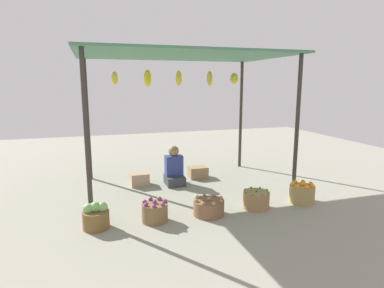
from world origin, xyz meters
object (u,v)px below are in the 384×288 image
Objects in this scene: wooden_crate_stacked_rear at (198,172)px; vendor_person at (174,170)px; wooden_crate_near_vendor at (140,179)px; basket_green_chilies at (256,200)px; basket_oranges at (302,194)px; basket_cabbages at (96,217)px; basket_potatoes at (209,207)px; basket_purple_onions at (155,212)px.

vendor_person is at bearing -154.07° from wooden_crate_stacked_rear.
vendor_person is 0.71m from wooden_crate_near_vendor.
basket_green_chilies is 0.85m from basket_oranges.
wooden_crate_stacked_rear is (-1.21, 1.94, -0.04)m from basket_oranges.
basket_cabbages is at bearing -133.28° from vendor_person.
basket_oranges reaches higher than wooden_crate_near_vendor.
vendor_person is at bearing 94.41° from basket_potatoes.
basket_oranges reaches higher than basket_purple_onions.
basket_purple_onions reaches higher than wooden_crate_stacked_rear.
vendor_person reaches higher than basket_oranges.
wooden_crate_near_vendor is 1.28m from wooden_crate_stacked_rear.
basket_purple_onions is at bearing 179.46° from basket_potatoes.
basket_cabbages is at bearing 179.60° from basket_oranges.
basket_oranges is 1.06× the size of wooden_crate_stacked_rear.
wooden_crate_near_vendor is at bearing 63.93° from basket_cabbages.
vendor_person is at bearing -11.04° from wooden_crate_near_vendor.
basket_purple_onions is at bearing -1.14° from basket_cabbages.
basket_oranges is at bearing -1.32° from basket_green_chilies.
basket_green_chilies is 1.01× the size of basket_oranges.
basket_cabbages reaches higher than basket_potatoes.
basket_purple_onions is (-0.71, -1.65, -0.15)m from vendor_person.
wooden_crate_near_vendor is (-0.67, 0.13, -0.17)m from vendor_person.
vendor_person reaches higher than wooden_crate_near_vendor.
basket_oranges reaches higher than basket_green_chilies.
basket_potatoes reaches higher than wooden_crate_stacked_rear.
basket_cabbages reaches higher than basket_purple_onions.
vendor_person reaches higher than basket_green_chilies.
vendor_person is at bearing 66.69° from basket_purple_onions.
wooden_crate_near_vendor is (-0.80, 1.79, 0.00)m from basket_potatoes.
basket_cabbages is at bearing 179.92° from basket_green_chilies.
basket_oranges is 1.20× the size of wooden_crate_near_vendor.
vendor_person reaches higher than basket_purple_onions.
wooden_crate_stacked_rear is (1.31, 1.94, -0.03)m from basket_purple_onions.
basket_purple_onions is 0.91× the size of basket_green_chilies.
wooden_crate_near_vendor is at bearing 168.96° from vendor_person.
vendor_person is 2.00× the size of wooden_crate_stacked_rear.
basket_potatoes is at bearing -85.59° from vendor_person.
wooden_crate_near_vendor is 0.88× the size of wooden_crate_stacked_rear.
basket_potatoes is at bearing -0.83° from basket_cabbages.
basket_green_chilies reaches higher than basket_potatoes.
basket_purple_onions is (0.83, -0.02, -0.02)m from basket_cabbages.
basket_cabbages reaches higher than basket_green_chilies.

